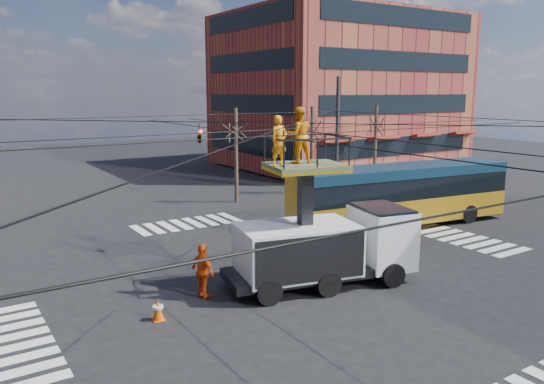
% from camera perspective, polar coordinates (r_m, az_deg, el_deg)
% --- Properties ---
extents(ground, '(120.00, 120.00, 0.00)m').
position_cam_1_polar(ground, '(20.63, 2.41, -9.19)').
color(ground, black).
rests_on(ground, ground).
extents(sidewalk_ne, '(18.00, 18.00, 0.12)m').
position_cam_1_polar(sidewalk_ne, '(49.41, 8.25, 2.59)').
color(sidewalk_ne, slate).
rests_on(sidewalk_ne, ground).
extents(crosswalks, '(22.40, 22.40, 0.02)m').
position_cam_1_polar(crosswalks, '(20.62, 2.41, -9.16)').
color(crosswalks, silver).
rests_on(crosswalks, ground).
extents(building_ne, '(20.06, 16.06, 14.00)m').
position_cam_1_polar(building_ne, '(51.81, 7.10, 10.70)').
color(building_ne, maroon).
rests_on(building_ne, ground).
extents(overhead_network, '(24.24, 24.24, 8.00)m').
position_cam_1_polar(overhead_network, '(19.86, 1.66, 2.81)').
color(overhead_network, '#2D2D30').
rests_on(overhead_network, ground).
extents(tree_a, '(2.00, 2.00, 6.00)m').
position_cam_1_polar(tree_a, '(33.58, -3.91, 6.66)').
color(tree_a, '#382B21').
rests_on(tree_a, ground).
extents(tree_b, '(2.00, 2.00, 6.00)m').
position_cam_1_polar(tree_b, '(36.85, 4.33, 7.03)').
color(tree_b, '#382B21').
rests_on(tree_b, ground).
extents(tree_c, '(2.00, 2.00, 6.00)m').
position_cam_1_polar(tree_c, '(40.75, 11.12, 7.22)').
color(tree_c, '#382B21').
rests_on(tree_c, ground).
extents(utility_truck, '(7.33, 3.85, 6.51)m').
position_cam_1_polar(utility_truck, '(19.47, 5.68, -3.99)').
color(utility_truck, black).
rests_on(utility_truck, ground).
extents(city_bus, '(12.69, 4.21, 3.20)m').
position_cam_1_polar(city_bus, '(28.75, 13.65, -0.16)').
color(city_bus, '#BF9712').
rests_on(city_bus, ground).
extents(traffic_cone, '(0.36, 0.36, 0.68)m').
position_cam_1_polar(traffic_cone, '(17.29, -12.16, -12.29)').
color(traffic_cone, '#DC4B09').
rests_on(traffic_cone, ground).
extents(worker_ground, '(0.69, 1.20, 1.93)m').
position_cam_1_polar(worker_ground, '(18.55, -7.42, -8.44)').
color(worker_ground, '#EB4C0E').
rests_on(worker_ground, ground).
extents(flagger, '(1.25, 1.28, 1.76)m').
position_cam_1_polar(flagger, '(24.89, 13.66, -3.85)').
color(flagger, '#F3530F').
rests_on(flagger, ground).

